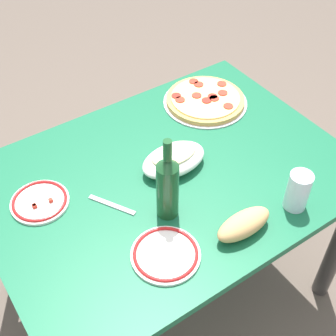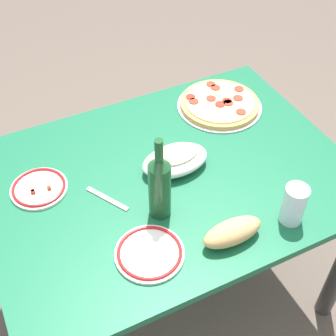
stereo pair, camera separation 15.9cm
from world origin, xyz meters
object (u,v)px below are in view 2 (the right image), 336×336
pepperoni_pizza (220,104)px  water_glass (294,204)px  side_plate_far (150,253)px  side_plate_near (39,188)px  baked_pasta_dish (175,159)px  bread_loaf (232,232)px  wine_bottle (160,186)px  dining_table (168,197)px

pepperoni_pizza → water_glass: 0.61m
water_glass → side_plate_far: (0.46, -0.07, -0.06)m
pepperoni_pizza → side_plate_near: pepperoni_pizza is taller
pepperoni_pizza → baked_pasta_dish: baked_pasta_dish is taller
baked_pasta_dish → water_glass: 0.43m
water_glass → baked_pasta_dish: bearing=-58.7°
side_plate_near → side_plate_far: (-0.22, 0.40, -0.00)m
bread_loaf → side_plate_far: bearing=-13.6°
wine_bottle → water_glass: wine_bottle is taller
dining_table → side_plate_near: size_ratio=6.55×
baked_pasta_dish → wine_bottle: bearing=50.0°
dining_table → pepperoni_pizza: bearing=-144.6°
pepperoni_pizza → water_glass: bearing=80.9°
pepperoni_pizza → side_plate_near: 0.79m
dining_table → side_plate_far: 0.36m
pepperoni_pizza → baked_pasta_dish: size_ratio=1.43×
wine_bottle → bread_loaf: 0.26m
side_plate_near → bread_loaf: bearing=135.6°
wine_bottle → bread_loaf: (-0.15, 0.19, -0.09)m
dining_table → side_plate_near: side_plate_near is taller
water_glass → bread_loaf: bearing=-3.3°
dining_table → wine_bottle: size_ratio=4.11×
water_glass → bread_loaf: 0.21m
water_glass → bread_loaf: (0.21, -0.01, -0.03)m
pepperoni_pizza → side_plate_near: size_ratio=1.79×
water_glass → side_plate_near: size_ratio=0.72×
water_glass → side_plate_near: 0.83m
dining_table → side_plate_near: 0.46m
baked_pasta_dish → dining_table: bearing=26.9°
pepperoni_pizza → bread_loaf: bearing=62.5°
side_plate_far → water_glass: bearing=171.1°
pepperoni_pizza → wine_bottle: size_ratio=1.12×
bread_loaf → pepperoni_pizza: bearing=-117.5°
pepperoni_pizza → bread_loaf: size_ratio=1.76×
wine_bottle → bread_loaf: size_ratio=1.57×
bread_loaf → dining_table: bearing=-81.5°
side_plate_near → bread_loaf: bread_loaf is taller
bread_loaf → wine_bottle: bearing=-52.9°
dining_table → water_glass: water_glass is taller
pepperoni_pizza → wine_bottle: 0.61m
wine_bottle → side_plate_far: (0.10, 0.14, -0.11)m
pepperoni_pizza → baked_pasta_dish: 0.40m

